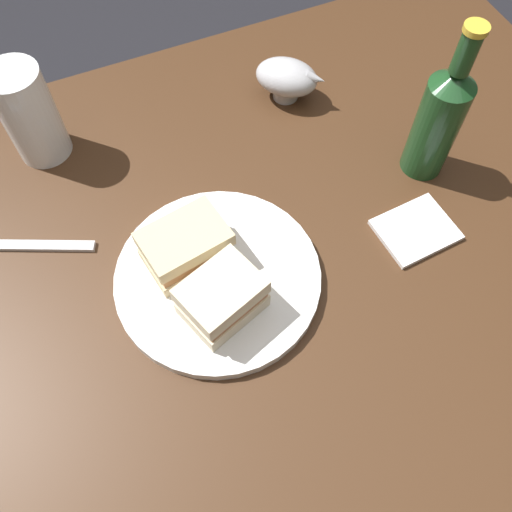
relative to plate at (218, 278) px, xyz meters
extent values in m
plane|color=black|center=(0.12, 0.00, -0.73)|extent=(6.00, 6.00, 0.00)
cube|color=#422816|center=(0.12, 0.00, -0.37)|extent=(1.21, 0.98, 0.72)
cylinder|color=white|center=(0.00, 0.00, 0.00)|extent=(0.29, 0.29, 0.02)
cube|color=beige|center=(-0.03, 0.04, 0.02)|extent=(0.13, 0.10, 0.02)
cube|color=#B27A4C|center=(-0.03, 0.04, 0.04)|extent=(0.12, 0.09, 0.02)
cube|color=beige|center=(-0.03, 0.04, 0.06)|extent=(0.13, 0.10, 0.02)
cube|color=beige|center=(-0.01, -0.05, 0.02)|extent=(0.12, 0.11, 0.03)
cube|color=#B27A4C|center=(-0.01, -0.05, 0.04)|extent=(0.11, 0.10, 0.01)
cube|color=beige|center=(-0.01, -0.05, 0.06)|extent=(0.12, 0.11, 0.03)
cube|color=gold|center=(-0.03, -0.03, 0.02)|extent=(0.05, 0.05, 0.02)
cube|color=#B77F33|center=(-0.04, -0.03, 0.02)|extent=(0.05, 0.05, 0.02)
cube|color=#B77F33|center=(-0.04, 0.03, 0.02)|extent=(0.03, 0.04, 0.01)
cube|color=#B77F33|center=(-0.04, -0.05, 0.02)|extent=(0.03, 0.04, 0.02)
cylinder|color=white|center=(-0.17, 0.34, 0.07)|extent=(0.08, 0.08, 0.16)
cylinder|color=#C67014|center=(-0.17, 0.34, 0.03)|extent=(0.07, 0.07, 0.07)
cylinder|color=#B7B7BC|center=(0.24, 0.29, 0.00)|extent=(0.04, 0.04, 0.02)
ellipsoid|color=#B7B7BC|center=(0.24, 0.29, 0.03)|extent=(0.13, 0.13, 0.05)
ellipsoid|color=#381E0F|center=(0.24, 0.29, 0.04)|extent=(0.10, 0.10, 0.02)
cone|color=#B7B7BC|center=(0.28, 0.26, 0.04)|extent=(0.04, 0.04, 0.02)
cylinder|color=#19421E|center=(0.37, 0.06, 0.07)|extent=(0.07, 0.07, 0.17)
cone|color=#19421E|center=(0.37, 0.06, 0.17)|extent=(0.07, 0.07, 0.02)
cylinder|color=#19421E|center=(0.37, 0.06, 0.21)|extent=(0.03, 0.03, 0.06)
cylinder|color=gold|center=(0.37, 0.06, 0.25)|extent=(0.03, 0.03, 0.01)
cube|color=white|center=(0.30, -0.04, 0.00)|extent=(0.12, 0.10, 0.01)
cube|color=silver|center=(-0.23, 0.16, -0.01)|extent=(0.17, 0.09, 0.01)
camera|label=1|loc=(-0.09, -0.34, 0.67)|focal=37.94mm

